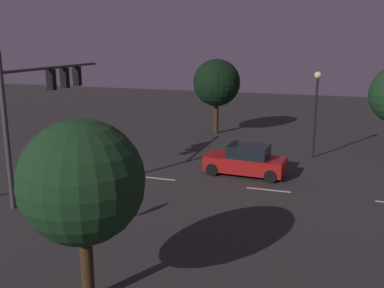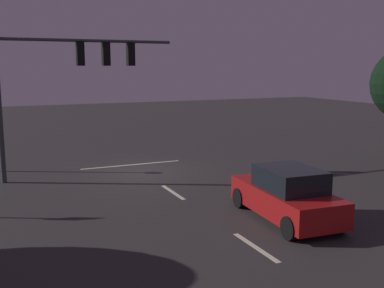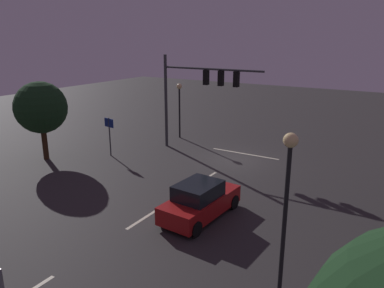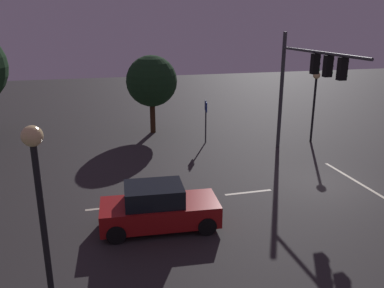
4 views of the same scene
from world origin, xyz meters
The scene contains 6 objects.
ground_plane centered at (0.00, 0.00, 0.00)m, with size 80.00×80.00×0.00m, color #2D2B2B.
traffic_signal_assembly centered at (3.18, -0.33, 4.71)m, with size 7.59×0.47×6.78m.
lane_dash_far centered at (0.00, 4.00, 0.00)m, with size 2.20×0.16×0.01m, color beige.
lane_dash_mid centered at (0.00, 10.00, 0.00)m, with size 2.20×0.16×0.01m, color beige.
stop_bar centered at (0.00, -1.51, 0.00)m, with size 5.00×0.16×0.01m, color beige.
car_approaching centered at (-2.11, 8.43, 0.80)m, with size 2.16×4.47×1.70m.
Camera 2 is at (6.38, 20.05, 4.82)m, focal length 43.12 mm.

